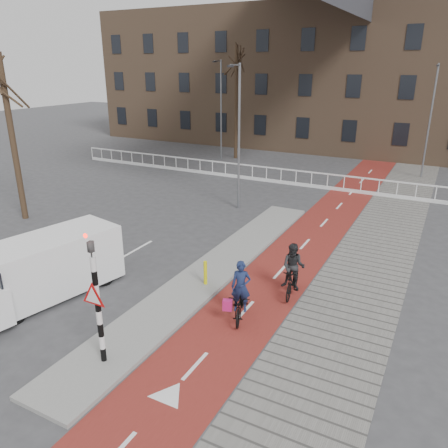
% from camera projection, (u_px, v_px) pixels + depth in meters
% --- Properties ---
extents(ground, '(120.00, 120.00, 0.00)m').
position_uv_depth(ground, '(169.00, 330.00, 12.55)').
color(ground, '#38383A').
rests_on(ground, ground).
extents(bike_lane, '(2.50, 60.00, 0.01)m').
position_uv_depth(bike_lane, '(318.00, 229.00, 20.21)').
color(bike_lane, maroon).
rests_on(bike_lane, ground).
extents(sidewalk, '(3.00, 60.00, 0.01)m').
position_uv_depth(sidewalk, '(381.00, 240.00, 18.99)').
color(sidewalk, slate).
rests_on(sidewalk, ground).
extents(curb_island, '(1.80, 16.00, 0.12)m').
position_uv_depth(curb_island, '(214.00, 269.00, 16.16)').
color(curb_island, gray).
rests_on(curb_island, ground).
extents(traffic_signal, '(0.80, 0.80, 3.68)m').
position_uv_depth(traffic_signal, '(96.00, 296.00, 10.45)').
color(traffic_signal, black).
rests_on(traffic_signal, curb_island).
extents(bollard, '(0.12, 0.12, 0.85)m').
position_uv_depth(bollard, '(205.00, 273.00, 14.82)').
color(bollard, '#D8D50C').
rests_on(bollard, curb_island).
extents(cyclist_near, '(1.14, 1.84, 1.83)m').
position_uv_depth(cyclist_near, '(241.00, 299.00, 12.99)').
color(cyclist_near, black).
rests_on(cyclist_near, bike_lane).
extents(cyclist_far, '(0.82, 1.70, 1.81)m').
position_uv_depth(cyclist_far, '(293.00, 274.00, 14.23)').
color(cyclist_far, black).
rests_on(cyclist_far, bike_lane).
extents(van, '(2.82, 4.95, 2.00)m').
position_uv_depth(van, '(47.00, 266.00, 14.14)').
color(van, white).
rests_on(van, ground).
extents(railing, '(28.00, 0.10, 0.99)m').
position_uv_depth(railing, '(252.00, 175.00, 28.76)').
color(railing, silver).
rests_on(railing, ground).
extents(townhouse_row, '(46.00, 10.00, 15.90)m').
position_uv_depth(townhouse_row, '(346.00, 56.00, 37.77)').
color(townhouse_row, '#7F6047').
rests_on(townhouse_row, ground).
extents(tree_left, '(0.28, 0.28, 7.72)m').
position_uv_depth(tree_left, '(13.00, 140.00, 20.37)').
color(tree_left, '#2E2114').
rests_on(tree_left, ground).
extents(tree_mid, '(0.27, 0.27, 8.58)m').
position_uv_depth(tree_mid, '(236.00, 104.00, 34.09)').
color(tree_mid, '#2E2114').
rests_on(tree_mid, ground).
extents(streetlight_near, '(0.12, 0.12, 7.26)m').
position_uv_depth(streetlight_near, '(239.00, 139.00, 21.97)').
color(streetlight_near, slate).
rests_on(streetlight_near, ground).
extents(streetlight_left, '(0.12, 0.12, 7.51)m').
position_uv_depth(streetlight_left, '(221.00, 111.00, 34.19)').
color(streetlight_left, slate).
rests_on(streetlight_left, ground).
extents(streetlight_right, '(0.12, 0.12, 7.27)m').
position_uv_depth(streetlight_right, '(430.00, 123.00, 28.28)').
color(streetlight_right, slate).
rests_on(streetlight_right, ground).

